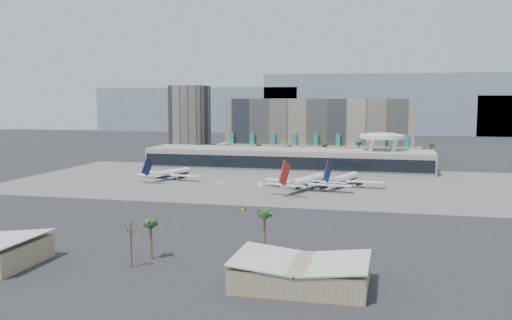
% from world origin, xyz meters
% --- Properties ---
extents(ground, '(900.00, 900.00, 0.00)m').
position_xyz_m(ground, '(0.00, 0.00, 0.00)').
color(ground, '#232326').
rests_on(ground, ground).
extents(apron_pad, '(260.00, 130.00, 0.06)m').
position_xyz_m(apron_pad, '(0.00, 55.00, 0.03)').
color(apron_pad, '#5B5B59').
rests_on(apron_pad, ground).
extents(mountain_ridge, '(680.00, 60.00, 70.00)m').
position_xyz_m(mountain_ridge, '(27.88, 470.00, 29.89)').
color(mountain_ridge, gray).
rests_on(mountain_ridge, ground).
extents(hotel, '(140.00, 30.00, 42.00)m').
position_xyz_m(hotel, '(10.00, 174.41, 16.81)').
color(hotel, gray).
rests_on(hotel, ground).
extents(office_tower, '(30.00, 30.00, 52.00)m').
position_xyz_m(office_tower, '(-95.00, 200.00, 22.94)').
color(office_tower, black).
rests_on(office_tower, ground).
extents(terminal, '(170.00, 32.50, 14.50)m').
position_xyz_m(terminal, '(0.00, 109.84, 6.52)').
color(terminal, '#A79E92').
rests_on(terminal, ground).
extents(saucer_structure, '(26.00, 26.00, 21.89)m').
position_xyz_m(saucer_structure, '(55.00, 116.00, 18.45)').
color(saucer_structure, white).
rests_on(saucer_structure, ground).
extents(palm_row, '(157.80, 2.80, 13.10)m').
position_xyz_m(palm_row, '(7.00, 145.00, 10.50)').
color(palm_row, brown).
rests_on(palm_row, ground).
extents(hangar_right, '(30.55, 20.60, 6.89)m').
position_xyz_m(hangar_right, '(42.00, -100.00, 2.95)').
color(hangar_right, gray).
rests_on(hangar_right, ground).
extents(utility_pole, '(3.20, 0.85, 12.00)m').
position_xyz_m(utility_pole, '(-2.00, -96.09, 7.14)').
color(utility_pole, '#4C3826').
rests_on(utility_pole, ground).
extents(airliner_left, '(35.42, 36.58, 13.21)m').
position_xyz_m(airliner_left, '(-51.94, 51.37, 3.33)').
color(airliner_left, white).
rests_on(airliner_left, ground).
extents(airliner_centre, '(43.46, 44.98, 16.04)m').
position_xyz_m(airliner_centre, '(22.15, 33.96, 4.04)').
color(airliner_centre, white).
rests_on(airliner_centre, ground).
extents(airliner_right, '(38.97, 40.33, 14.39)m').
position_xyz_m(airliner_right, '(38.26, 49.39, 3.63)').
color(airliner_right, white).
rests_on(airliner_right, ground).
extents(service_vehicle_a, '(4.88, 3.69, 2.15)m').
position_xyz_m(service_vehicle_a, '(-20.14, 35.31, 1.07)').
color(service_vehicle_a, silver).
rests_on(service_vehicle_a, ground).
extents(service_vehicle_b, '(3.44, 2.40, 1.61)m').
position_xyz_m(service_vehicle_b, '(-0.67, 41.92, 0.81)').
color(service_vehicle_b, white).
rests_on(service_vehicle_b, ground).
extents(taxiway_sign, '(2.30, 0.86, 1.04)m').
position_xyz_m(taxiway_sign, '(6.65, -19.16, 0.52)').
color(taxiway_sign, black).
rests_on(taxiway_sign, ground).
extents(near_palm_a, '(6.00, 6.00, 10.97)m').
position_xyz_m(near_palm_a, '(-0.35, -87.57, 8.16)').
color(near_palm_a, brown).
rests_on(near_palm_a, ground).
extents(near_palm_b, '(6.00, 6.00, 12.74)m').
position_xyz_m(near_palm_b, '(28.21, -76.93, 9.89)').
color(near_palm_b, brown).
rests_on(near_palm_b, ground).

